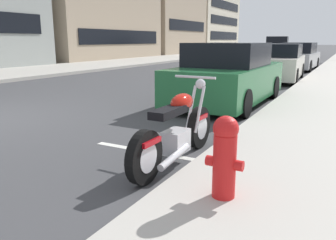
{
  "coord_description": "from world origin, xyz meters",
  "views": [
    {
      "loc": [
        -4.06,
        -6.7,
        1.61
      ],
      "look_at": [
        -0.08,
        -4.58,
        0.54
      ],
      "focal_mm": 36.21,
      "sensor_mm": 36.0,
      "label": 1
    }
  ],
  "objects": [
    {
      "name": "parked_car_mid_block",
      "position": [
        4.3,
        -3.98,
        0.71
      ],
      "size": [
        4.36,
        1.92,
        1.54
      ],
      "rotation": [
        0.0,
        0.0,
        -0.01
      ],
      "color": "#236638",
      "rests_on": "ground"
    },
    {
      "name": "parking_stall_stripe",
      "position": [
        0.0,
        -4.38,
        0.0
      ],
      "size": [
        0.12,
        2.2,
        0.01
      ],
      "primitive_type": "cube",
      "color": "silver",
      "rests_on": "ground"
    },
    {
      "name": "parked_motorcycle",
      "position": [
        -0.2,
        -4.77,
        0.43
      ],
      "size": [
        2.17,
        0.62,
        1.11
      ],
      "rotation": [
        0.0,
        0.0,
        -0.01
      ],
      "color": "black",
      "rests_on": "ground"
    },
    {
      "name": "parked_car_second_in_row",
      "position": [
        16.16,
        -4.09,
        0.7
      ],
      "size": [
        4.61,
        1.88,
        1.48
      ],
      "rotation": [
        0.0,
        0.0,
        -0.03
      ],
      "color": "gray",
      "rests_on": "ground"
    },
    {
      "name": "townhouse_behind_pole",
      "position": [
        44.02,
        14.96,
        5.04
      ],
      "size": [
        13.37,
        10.44,
        10.08
      ],
      "color": "beige",
      "rests_on": "ground"
    },
    {
      "name": "parked_car_across_street",
      "position": [
        10.4,
        -4.03,
        0.69
      ],
      "size": [
        4.44,
        2.07,
        1.46
      ],
      "rotation": [
        0.0,
        0.0,
        0.05
      ],
      "color": "beige",
      "rests_on": "ground"
    },
    {
      "name": "fire_hydrant",
      "position": [
        -1.15,
        -5.75,
        0.56
      ],
      "size": [
        0.24,
        0.36,
        0.79
      ],
      "color": "red",
      "rests_on": "sidewalk_near_curb"
    },
    {
      "name": "townhouse_near_left",
      "position": [
        19.07,
        14.73,
        4.19
      ],
      "size": [
        12.41,
        9.96,
        8.38
      ],
      "color": "tan",
      "rests_on": "ground"
    },
    {
      "name": "sidewalk_far_curb",
      "position": [
        12.0,
        7.48,
        0.07
      ],
      "size": [
        120.0,
        5.0,
        0.14
      ],
      "primitive_type": "cube",
      "color": "#ADA89E",
      "rests_on": "ground"
    },
    {
      "name": "crossing_truck",
      "position": [
        32.39,
        -0.61,
        0.92
      ],
      "size": [
        2.57,
        5.47,
        1.97
      ],
      "rotation": [
        0.0,
        0.0,
        1.67
      ],
      "color": "black",
      "rests_on": "ground"
    }
  ]
}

